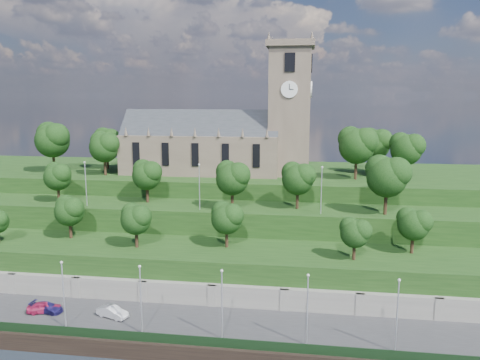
# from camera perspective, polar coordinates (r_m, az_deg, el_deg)

# --- Properties ---
(ground) EXTENTS (320.00, 320.00, 0.00)m
(ground) POSITION_cam_1_polar(r_m,az_deg,el_deg) (59.98, -10.69, -20.81)
(ground) COLOR black
(ground) RESTS_ON ground
(promenade) EXTENTS (160.00, 12.00, 2.00)m
(promenade) POSITION_cam_1_polar(r_m,az_deg,el_deg) (64.46, -8.94, -17.40)
(promenade) COLOR #2D2D30
(promenade) RESTS_ON ground
(quay_wall) EXTENTS (160.00, 0.50, 2.20)m
(quay_wall) POSITION_cam_1_polar(r_m,az_deg,el_deg) (59.38, -10.75, -19.92)
(quay_wall) COLOR black
(quay_wall) RESTS_ON ground
(fence) EXTENTS (160.00, 0.10, 1.20)m
(fence) POSITION_cam_1_polar(r_m,az_deg,el_deg) (59.19, -10.58, -18.36)
(fence) COLOR black
(fence) RESTS_ON promenade
(retaining_wall) EXTENTS (160.00, 2.10, 5.00)m
(retaining_wall) POSITION_cam_1_polar(r_m,az_deg,el_deg) (68.96, -7.49, -14.06)
(retaining_wall) COLOR slate
(retaining_wall) RESTS_ON ground
(embankment_lower) EXTENTS (160.00, 12.00, 8.00)m
(embankment_lower) POSITION_cam_1_polar(r_m,az_deg,el_deg) (73.74, -6.25, -11.12)
(embankment_lower) COLOR #173511
(embankment_lower) RESTS_ON ground
(embankment_upper) EXTENTS (160.00, 10.00, 12.00)m
(embankment_upper) POSITION_cam_1_polar(r_m,az_deg,el_deg) (83.19, -4.40, -7.14)
(embankment_upper) COLOR #173511
(embankment_upper) RESTS_ON ground
(hilltop) EXTENTS (160.00, 32.00, 15.00)m
(hilltop) POSITION_cam_1_polar(r_m,az_deg,el_deg) (102.69, -1.89, -2.90)
(hilltop) COLOR #173511
(hilltop) RESTS_ON ground
(church) EXTENTS (38.60, 12.35, 27.60)m
(church) POSITION_cam_1_polar(r_m,az_deg,el_deg) (96.29, -1.89, 5.29)
(church) COLOR brown
(church) RESTS_ON hilltop
(trees_lower) EXTENTS (67.76, 8.38, 7.06)m
(trees_lower) POSITION_cam_1_polar(r_m,az_deg,el_deg) (70.93, -4.63, -4.70)
(trees_lower) COLOR black
(trees_lower) RESTS_ON embankment_lower
(trees_upper) EXTENTS (62.73, 8.78, 9.57)m
(trees_upper) POSITION_cam_1_polar(r_m,az_deg,el_deg) (78.11, 1.40, 0.58)
(trees_upper) COLOR black
(trees_upper) RESTS_ON embankment_upper
(trees_hilltop) EXTENTS (78.38, 16.10, 10.50)m
(trees_hilltop) POSITION_cam_1_polar(r_m,az_deg,el_deg) (94.54, -1.95, 4.59)
(trees_hilltop) COLOR black
(trees_hilltop) RESTS_ON hilltop
(lamp_posts_promenade) EXTENTS (60.36, 0.36, 8.80)m
(lamp_posts_promenade) POSITION_cam_1_polar(r_m,az_deg,el_deg) (59.48, -12.01, -13.52)
(lamp_posts_promenade) COLOR #B2B2B7
(lamp_posts_promenade) RESTS_ON promenade
(lamp_posts_upper) EXTENTS (40.36, 0.36, 7.78)m
(lamp_posts_upper) POSITION_cam_1_polar(r_m,az_deg,el_deg) (77.82, -4.98, -0.39)
(lamp_posts_upper) COLOR #B2B2B7
(lamp_posts_upper) RESTS_ON embankment_upper
(car_left) EXTENTS (4.65, 2.81, 1.48)m
(car_left) POSITION_cam_1_polar(r_m,az_deg,el_deg) (70.26, -22.74, -14.12)
(car_left) COLOR #A61B47
(car_left) RESTS_ON promenade
(car_middle) EXTENTS (4.67, 2.88, 1.45)m
(car_middle) POSITION_cam_1_polar(r_m,az_deg,el_deg) (66.09, -15.28, -15.25)
(car_middle) COLOR #A0A1A5
(car_middle) RESTS_ON promenade
(car_right) EXTENTS (4.74, 2.35, 1.32)m
(car_right) POSITION_cam_1_polar(r_m,az_deg,el_deg) (70.29, -22.52, -14.16)
(car_right) COLOR #1C1650
(car_right) RESTS_ON promenade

